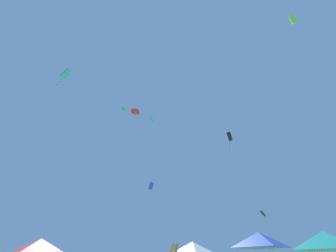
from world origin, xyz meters
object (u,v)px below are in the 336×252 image
object	(u,v)px
canopy_tent_red	(39,246)
canopy_tent_teal	(326,240)
canopy_tent_blue	(260,240)
kite_red_box	(135,112)
kite_cyan_diamond	(152,119)
canopy_tent_white	(193,249)
kite_black_box	(230,137)
kite_cyan_box	(65,74)
kite_black_delta	(263,214)
kite_green_delta	(124,109)
kite_lime_box	(293,19)
kite_blue_box	(151,186)

from	to	relation	value
canopy_tent_red	canopy_tent_teal	size ratio (longest dim) A/B	0.94
canopy_tent_blue	kite_red_box	size ratio (longest dim) A/B	2.83
kite_cyan_diamond	kite_red_box	distance (m)	11.86
canopy_tent_white	kite_cyan_diamond	size ratio (longest dim) A/B	2.52
canopy_tent_white	kite_black_box	size ratio (longest dim) A/B	1.21
canopy_tent_blue	kite_cyan_box	distance (m)	28.35
canopy_tent_red	canopy_tent_white	bearing A→B (deg)	7.05
kite_black_delta	canopy_tent_blue	bearing A→B (deg)	-118.04
kite_black_box	kite_green_delta	size ratio (longest dim) A/B	2.32
canopy_tent_blue	kite_green_delta	world-z (taller)	kite_green_delta
kite_red_box	kite_lime_box	size ratio (longest dim) A/B	1.53
kite_black_delta	kite_red_box	bearing A→B (deg)	-146.61
kite_lime_box	kite_red_box	bearing A→B (deg)	156.21
canopy_tent_blue	kite_red_box	world-z (taller)	kite_red_box
kite_blue_box	kite_lime_box	bearing A→B (deg)	-52.55
canopy_tent_teal	kite_black_delta	xyz separation A→B (m)	(2.73, 13.77, 3.99)
canopy_tent_white	kite_cyan_box	xyz separation A→B (m)	(-15.23, 1.81, 19.81)
kite_black_box	kite_black_delta	bearing A→B (deg)	52.21
canopy_tent_blue	kite_red_box	xyz separation A→B (m)	(-10.95, -2.14, 11.67)
kite_red_box	kite_cyan_diamond	bearing A→B (deg)	85.43
canopy_tent_red	kite_cyan_box	bearing A→B (deg)	149.38
kite_cyan_diamond	canopy_tent_blue	bearing A→B (deg)	-37.72
canopy_tent_red	kite_cyan_diamond	world-z (taller)	kite_cyan_diamond
canopy_tent_blue	canopy_tent_teal	size ratio (longest dim) A/B	1.19
kite_blue_box	kite_black_delta	xyz separation A→B (m)	(14.15, -1.86, -4.04)
canopy_tent_red	kite_lime_box	size ratio (longest dim) A/B	3.39
canopy_tent_teal	kite_cyan_box	xyz separation A→B (m)	(-22.43, 5.14, 19.56)
kite_cyan_box	kite_blue_box	bearing A→B (deg)	43.61
kite_green_delta	kite_red_box	bearing A→B (deg)	-69.89
canopy_tent_white	kite_cyan_diamond	world-z (taller)	kite_cyan_diamond
canopy_tent_red	kite_blue_box	world-z (taller)	kite_blue_box
kite_cyan_box	canopy_tent_teal	bearing A→B (deg)	-12.92
kite_cyan_box	kite_red_box	bearing A→B (deg)	-7.56
kite_cyan_diamond	kite_red_box	world-z (taller)	kite_cyan_diamond
kite_black_box	kite_green_delta	world-z (taller)	kite_green_delta
canopy_tent_white	kite_red_box	bearing A→B (deg)	174.78
canopy_tent_teal	kite_black_delta	distance (m)	14.60
kite_green_delta	canopy_tent_teal	bearing A→B (deg)	-47.00
kite_cyan_diamond	canopy_tent_teal	bearing A→B (deg)	-49.98
canopy_tent_blue	kite_blue_box	size ratio (longest dim) A/B	3.60
kite_black_delta	kite_green_delta	distance (m)	30.21
kite_cyan_diamond	kite_cyan_box	world-z (taller)	kite_cyan_box
kite_blue_box	kite_cyan_box	bearing A→B (deg)	-136.39
canopy_tent_blue	kite_black_delta	bearing A→B (deg)	61.96
kite_green_delta	kite_lime_box	bearing A→B (deg)	-46.90
kite_cyan_diamond	kite_black_box	size ratio (longest dim) A/B	0.48
canopy_tent_white	kite_lime_box	size ratio (longest dim) A/B	3.28
kite_lime_box	kite_green_delta	size ratio (longest dim) A/B	0.86
canopy_tent_blue	kite_cyan_diamond	distance (m)	22.12
kite_lime_box	kite_cyan_box	bearing A→B (deg)	162.36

